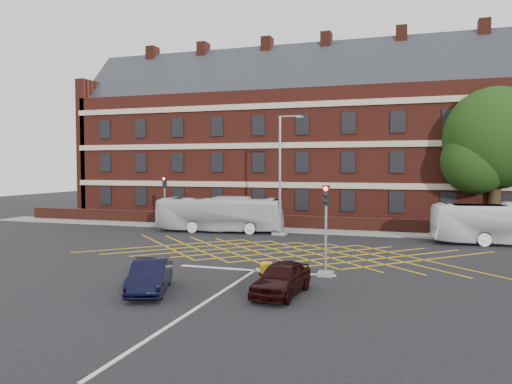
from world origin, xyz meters
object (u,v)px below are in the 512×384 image
(bus_right, at_px, (511,224))
(traffic_light_far, at_px, (165,207))
(car_maroon, at_px, (281,278))
(deciduous_tree, at_px, (495,145))
(direction_signs, at_px, (162,209))
(car_navy, at_px, (150,276))
(traffic_light_near, at_px, (326,239))
(street_lamp, at_px, (281,194))
(utility_cabinet, at_px, (266,271))
(bus_left, at_px, (220,214))

(bus_right, distance_m, traffic_light_far, 26.07)
(bus_right, xyz_separation_m, car_maroon, (-11.07, -16.95, -0.72))
(deciduous_tree, distance_m, direction_signs, 27.71)
(car_navy, distance_m, traffic_light_near, 8.28)
(traffic_light_far, distance_m, street_lamp, 10.52)
(car_maroon, xyz_separation_m, traffic_light_far, (-14.98, 18.12, 1.09))
(direction_signs, bearing_deg, traffic_light_near, -42.45)
(deciduous_tree, height_order, street_lamp, deciduous_tree)
(car_maroon, bearing_deg, utility_cabinet, 124.71)
(traffic_light_far, height_order, direction_signs, traffic_light_far)
(car_maroon, xyz_separation_m, utility_cabinet, (-1.34, 2.32, -0.27))
(car_maroon, xyz_separation_m, deciduous_tree, (10.81, 23.26, 6.12))
(car_maroon, bearing_deg, deciduous_tree, 69.79)
(utility_cabinet, bearing_deg, bus_right, 49.71)
(car_maroon, xyz_separation_m, traffic_light_near, (1.09, 3.96, 1.09))
(bus_left, bearing_deg, bus_right, -96.99)
(traffic_light_far, bearing_deg, bus_left, -11.17)
(car_maroon, relative_size, utility_cabinet, 4.91)
(bus_right, distance_m, utility_cabinet, 19.21)
(traffic_light_near, relative_size, direction_signs, 1.94)
(bus_left, distance_m, traffic_light_far, 5.51)
(bus_left, distance_m, traffic_light_near, 16.90)
(bus_left, distance_m, bus_right, 20.65)
(car_maroon, bearing_deg, street_lamp, 109.90)
(car_navy, distance_m, car_maroon, 5.40)
(direction_signs, xyz_separation_m, utility_cabinet, (14.79, -17.40, -0.98))
(bus_right, xyz_separation_m, deciduous_tree, (-0.25, 6.31, 5.40))
(deciduous_tree, bearing_deg, car_maroon, -114.94)
(bus_left, distance_m, car_navy, 18.83)
(bus_left, relative_size, utility_cabinet, 12.43)
(direction_signs, bearing_deg, street_lamp, -13.41)
(traffic_light_far, relative_size, direction_signs, 1.94)
(car_maroon, bearing_deg, bus_right, 61.58)
(bus_left, height_order, car_maroon, bus_left)
(bus_left, bearing_deg, direction_signs, 61.20)
(bus_left, bearing_deg, street_lamp, -97.75)
(car_maroon, distance_m, direction_signs, 25.48)
(car_maroon, relative_size, deciduous_tree, 0.35)
(bus_right, height_order, traffic_light_near, traffic_light_near)
(traffic_light_near, height_order, street_lamp, street_lamp)
(direction_signs, distance_m, utility_cabinet, 22.86)
(traffic_light_far, distance_m, utility_cabinet, 20.92)
(deciduous_tree, relative_size, utility_cabinet, 14.05)
(utility_cabinet, bearing_deg, traffic_light_far, 130.80)
(car_navy, xyz_separation_m, direction_signs, (-10.88, 20.97, 0.72))
(car_maroon, distance_m, traffic_light_near, 4.25)
(car_maroon, distance_m, traffic_light_far, 23.53)
(car_navy, distance_m, street_lamp, 18.39)
(traffic_light_near, bearing_deg, bus_left, 129.19)
(bus_left, distance_m, street_lamp, 5.26)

